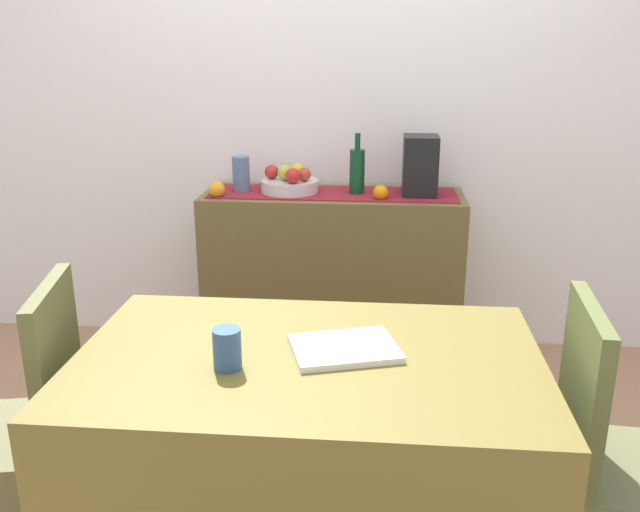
% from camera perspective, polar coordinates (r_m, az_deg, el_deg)
% --- Properties ---
extents(ground_plane, '(6.40, 6.40, 0.02)m').
position_cam_1_polar(ground_plane, '(2.73, -1.47, -16.94)').
color(ground_plane, '#A27558').
rests_on(ground_plane, ground).
extents(room_wall_rear, '(6.40, 0.06, 2.70)m').
position_cam_1_polar(room_wall_rear, '(3.42, 0.69, 14.53)').
color(room_wall_rear, white).
rests_on(room_wall_rear, ground).
extents(sideboard_console, '(1.24, 0.42, 0.84)m').
position_cam_1_polar(sideboard_console, '(3.35, 1.06, -1.79)').
color(sideboard_console, brown).
rests_on(sideboard_console, ground).
extents(table_runner, '(1.17, 0.32, 0.01)m').
position_cam_1_polar(table_runner, '(3.23, 1.10, 5.32)').
color(table_runner, maroon).
rests_on(table_runner, sideboard_console).
extents(fruit_bowl, '(0.27, 0.27, 0.06)m').
position_cam_1_polar(fruit_bowl, '(3.25, -2.57, 5.93)').
color(fruit_bowl, silver).
rests_on(fruit_bowl, table_runner).
extents(apple_left, '(0.08, 0.08, 0.08)m').
position_cam_1_polar(apple_left, '(3.23, -2.94, 7.05)').
color(apple_left, '#9AA938').
rests_on(apple_left, fruit_bowl).
extents(apple_rear, '(0.07, 0.07, 0.07)m').
position_cam_1_polar(apple_rear, '(3.32, -1.90, 7.27)').
color(apple_rear, gold).
rests_on(apple_rear, fruit_bowl).
extents(apple_front, '(0.07, 0.07, 0.07)m').
position_cam_1_polar(apple_front, '(3.15, -2.30, 6.78)').
color(apple_front, red).
rests_on(apple_front, fruit_bowl).
extents(apple_center, '(0.07, 0.07, 0.07)m').
position_cam_1_polar(apple_center, '(3.21, -1.35, 6.91)').
color(apple_center, '#AC3F2B').
rests_on(apple_center, fruit_bowl).
extents(apple_upper, '(0.07, 0.07, 0.07)m').
position_cam_1_polar(apple_upper, '(3.27, -4.10, 7.11)').
color(apple_upper, '#A82723').
rests_on(apple_upper, fruit_bowl).
extents(wine_bottle, '(0.07, 0.07, 0.29)m').
position_cam_1_polar(wine_bottle, '(3.20, 3.15, 7.20)').
color(wine_bottle, '#0F3F22').
rests_on(wine_bottle, sideboard_console).
extents(coffee_maker, '(0.16, 0.18, 0.28)m').
position_cam_1_polar(coffee_maker, '(3.20, 8.45, 7.53)').
color(coffee_maker, black).
rests_on(coffee_maker, sideboard_console).
extents(ceramic_vase, '(0.08, 0.08, 0.17)m').
position_cam_1_polar(ceramic_vase, '(3.28, -6.68, 6.86)').
color(ceramic_vase, slate).
rests_on(ceramic_vase, sideboard_console).
extents(orange_loose_mid, '(0.07, 0.07, 0.07)m').
position_cam_1_polar(orange_loose_mid, '(3.11, 5.15, 5.37)').
color(orange_loose_mid, orange).
rests_on(orange_loose_mid, sideboard_console).
extents(orange_loose_near_bowl, '(0.08, 0.08, 0.08)m').
position_cam_1_polar(orange_loose_near_bowl, '(3.19, -8.70, 5.58)').
color(orange_loose_near_bowl, orange).
rests_on(orange_loose_near_bowl, sideboard_console).
extents(dining_table, '(1.25, 0.79, 0.74)m').
position_cam_1_polar(dining_table, '(2.02, -0.94, -17.83)').
color(dining_table, brown).
rests_on(dining_table, ground).
extents(open_book, '(0.33, 0.28, 0.02)m').
position_cam_1_polar(open_book, '(1.85, 2.08, -7.80)').
color(open_book, white).
rests_on(open_book, dining_table).
extents(coffee_cup, '(0.07, 0.07, 0.11)m').
position_cam_1_polar(coffee_cup, '(1.76, -7.85, -7.76)').
color(coffee_cup, '#32558E').
rests_on(coffee_cup, dining_table).
extents(chair_near_window, '(0.47, 0.47, 0.90)m').
position_cam_1_polar(chair_near_window, '(2.34, -24.30, -17.22)').
color(chair_near_window, brown).
rests_on(chair_near_window, ground).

